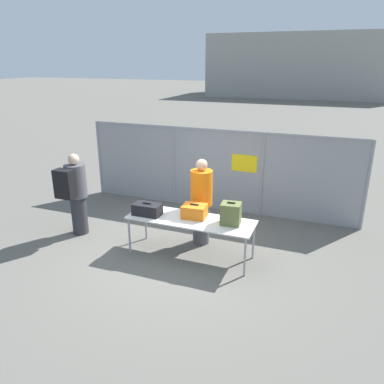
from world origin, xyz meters
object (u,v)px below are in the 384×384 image
(security_worker_near, at_px, (201,201))
(suitcase_olive, at_px, (231,214))
(suitcase_orange, at_px, (194,211))
(traveler_hooded, at_px, (75,192))
(suitcase_black, at_px, (147,209))
(utility_trailer, at_px, (300,171))
(inspection_table, at_px, (191,221))

(security_worker_near, bearing_deg, suitcase_olive, 126.09)
(suitcase_orange, relative_size, security_worker_near, 0.27)
(suitcase_orange, xyz_separation_m, traveler_hooded, (-2.59, -0.08, 0.08))
(suitcase_black, height_order, security_worker_near, security_worker_near)
(utility_trailer, bearing_deg, suitcase_olive, -97.73)
(utility_trailer, bearing_deg, inspection_table, -105.46)
(suitcase_orange, distance_m, security_worker_near, 0.49)
(suitcase_black, bearing_deg, suitcase_olive, 6.00)
(inspection_table, xyz_separation_m, suitcase_orange, (0.03, 0.10, 0.17))
(traveler_hooded, relative_size, utility_trailer, 0.52)
(inspection_table, xyz_separation_m, security_worker_near, (-0.01, 0.59, 0.19))
(suitcase_black, bearing_deg, traveler_hooded, 175.96)
(inspection_table, bearing_deg, suitcase_olive, 4.65)
(suitcase_black, height_order, traveler_hooded, traveler_hooded)
(suitcase_orange, bearing_deg, inspection_table, -108.90)
(inspection_table, bearing_deg, traveler_hooded, 179.61)
(security_worker_near, height_order, utility_trailer, security_worker_near)
(inspection_table, distance_m, suitcase_olive, 0.78)
(security_worker_near, xyz_separation_m, utility_trailer, (1.44, 4.58, -0.48))
(suitcase_olive, bearing_deg, traveler_hooded, -179.26)
(suitcase_black, distance_m, traveler_hooded, 1.73)
(suitcase_black, xyz_separation_m, security_worker_near, (0.82, 0.69, 0.04))
(suitcase_orange, xyz_separation_m, security_worker_near, (-0.04, 0.49, 0.02))
(traveler_hooded, bearing_deg, suitcase_black, -27.43)
(suitcase_olive, relative_size, security_worker_near, 0.24)
(suitcase_orange, bearing_deg, utility_trailer, 74.61)
(suitcase_black, xyz_separation_m, suitcase_olive, (1.56, 0.16, 0.09))
(suitcase_orange, bearing_deg, suitcase_black, -166.60)
(suitcase_orange, relative_size, suitcase_olive, 1.12)
(suitcase_orange, height_order, suitcase_olive, suitcase_olive)
(suitcase_black, height_order, suitcase_olive, suitcase_olive)
(suitcase_orange, relative_size, traveler_hooded, 0.27)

